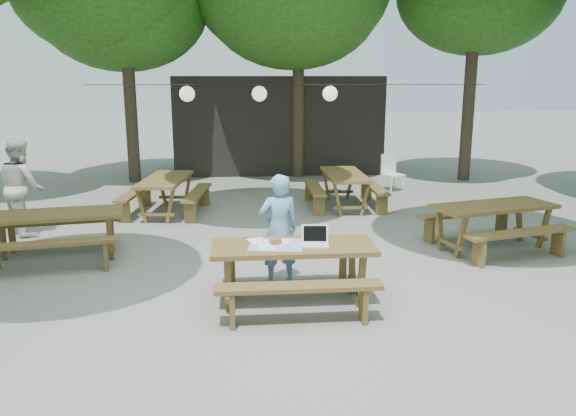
% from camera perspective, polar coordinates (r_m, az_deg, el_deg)
% --- Properties ---
extents(ground, '(80.00, 80.00, 0.00)m').
position_cam_1_polar(ground, '(7.37, 0.74, -8.77)').
color(ground, slate).
rests_on(ground, ground).
extents(pavilion, '(6.00, 3.00, 2.80)m').
position_cam_1_polar(pavilion, '(17.40, -1.15, 8.64)').
color(pavilion, black).
rests_on(pavilion, ground).
extents(main_picnic_table, '(2.00, 1.58, 0.75)m').
position_cam_1_polar(main_picnic_table, '(7.00, 0.52, -6.58)').
color(main_picnic_table, brown).
rests_on(main_picnic_table, ground).
extents(picnic_table_nw, '(2.14, 1.88, 0.75)m').
position_cam_1_polar(picnic_table_nw, '(9.29, -22.51, -2.63)').
color(picnic_table_nw, brown).
rests_on(picnic_table_nw, ground).
extents(picnic_table_ne, '(2.24, 2.01, 0.75)m').
position_cam_1_polar(picnic_table_ne, '(9.73, 20.03, -1.75)').
color(picnic_table_ne, brown).
rests_on(picnic_table_ne, ground).
extents(picnic_table_far_w, '(1.79, 2.08, 0.75)m').
position_cam_1_polar(picnic_table_far_w, '(11.82, -12.30, 1.27)').
color(picnic_table_far_w, brown).
rests_on(picnic_table_far_w, ground).
extents(picnic_table_far_e, '(1.60, 2.01, 0.75)m').
position_cam_1_polar(picnic_table_far_e, '(12.19, 5.74, 1.86)').
color(picnic_table_far_e, brown).
rests_on(picnic_table_far_e, ground).
extents(woman, '(0.61, 0.47, 1.51)m').
position_cam_1_polar(woman, '(7.55, -0.95, -2.19)').
color(woman, '#7A9FDF').
rests_on(woman, ground).
extents(second_person, '(1.04, 1.07, 1.73)m').
position_cam_1_polar(second_person, '(11.04, -25.46, 2.00)').
color(second_person, silver).
rests_on(second_person, ground).
extents(plastic_chair, '(0.57, 0.57, 0.90)m').
position_cam_1_polar(plastic_chair, '(14.23, 10.55, 2.78)').
color(plastic_chair, white).
rests_on(plastic_chair, ground).
extents(laptop, '(0.36, 0.29, 0.24)m').
position_cam_1_polar(laptop, '(6.88, 2.76, -3.25)').
color(laptop, white).
rests_on(laptop, main_picnic_table).
extents(tabletop_clutter, '(0.74, 0.65, 0.08)m').
position_cam_1_polar(tabletop_clutter, '(6.87, -1.29, -3.67)').
color(tabletop_clutter, '#366BB8').
rests_on(tabletop_clutter, main_picnic_table).
extents(paper_lanterns, '(9.00, 0.34, 0.38)m').
position_cam_1_polar(paper_lanterns, '(12.82, -2.86, 11.54)').
color(paper_lanterns, black).
rests_on(paper_lanterns, ground).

